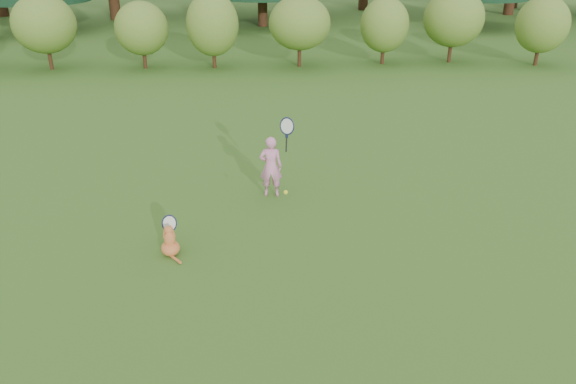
{
  "coord_description": "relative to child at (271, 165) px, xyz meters",
  "views": [
    {
      "loc": [
        -0.4,
        -7.65,
        4.67
      ],
      "look_at": [
        0.2,
        0.8,
        0.7
      ],
      "focal_mm": 35.0,
      "sensor_mm": 36.0,
      "label": 1
    }
  ],
  "objects": [
    {
      "name": "child",
      "position": [
        0.0,
        0.0,
        0.0
      ],
      "size": [
        0.68,
        0.42,
        1.79
      ],
      "rotation": [
        0.0,
        0.0,
        3.05
      ],
      "color": "pink",
      "rests_on": "ground"
    },
    {
      "name": "shrub_row",
      "position": [
        0.02,
        10.83,
        0.77
      ],
      "size": [
        28.0,
        3.0,
        2.8
      ],
      "primitive_type": null,
      "color": "#597C26",
      "rests_on": "ground"
    },
    {
      "name": "cat",
      "position": [
        -1.7,
        -2.04,
        -0.37
      ],
      "size": [
        0.42,
        0.7,
        0.68
      ],
      "rotation": [
        0.0,
        0.0,
        0.2
      ],
      "color": "#BF6324",
      "rests_on": "ground"
    },
    {
      "name": "ground",
      "position": [
        0.02,
        -2.17,
        -0.63
      ],
      "size": [
        100.0,
        100.0,
        0.0
      ],
      "primitive_type": "plane",
      "color": "#375818",
      "rests_on": "ground"
    },
    {
      "name": "tennis_ball",
      "position": [
        0.13,
        -2.17,
        0.45
      ],
      "size": [
        0.07,
        0.07,
        0.07
      ],
      "color": "yellow",
      "rests_on": "ground"
    }
  ]
}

